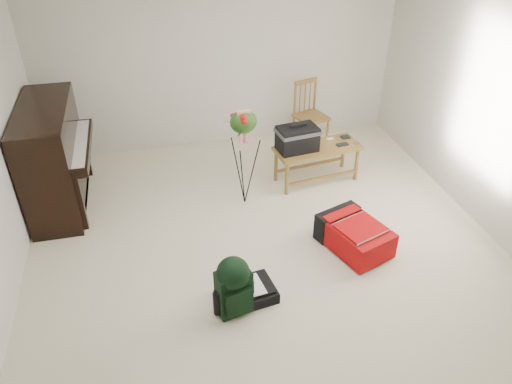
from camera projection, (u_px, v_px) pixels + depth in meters
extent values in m
cube|color=beige|center=(270.00, 258.00, 5.27)|extent=(5.00, 5.50, 0.01)
cube|color=white|center=(274.00, 15.00, 3.89)|extent=(5.00, 5.50, 0.01)
cube|color=beige|center=(220.00, 59.00, 6.81)|extent=(5.00, 0.04, 2.50)
cube|color=beige|center=(509.00, 127.00, 5.07)|extent=(0.04, 5.50, 2.50)
cube|color=black|center=(53.00, 158.00, 5.80)|extent=(0.55, 1.50, 1.25)
cube|color=black|center=(78.00, 147.00, 5.80)|extent=(0.28, 1.30, 0.10)
cube|color=white|center=(77.00, 143.00, 5.77)|extent=(0.22, 1.20, 0.02)
cube|color=black|center=(68.00, 198.00, 6.13)|extent=(0.45, 1.30, 0.10)
cube|color=olive|center=(318.00, 148.00, 6.31)|extent=(1.14, 0.57, 0.04)
cylinder|color=olive|center=(283.00, 177.00, 6.21)|extent=(0.05, 0.05, 0.45)
cylinder|color=olive|center=(276.00, 163.00, 6.50)|extent=(0.05, 0.05, 0.45)
cylinder|color=olive|center=(357.00, 167.00, 6.40)|extent=(0.05, 0.05, 0.45)
cylinder|color=olive|center=(347.00, 154.00, 6.69)|extent=(0.05, 0.05, 0.45)
cube|color=olive|center=(311.00, 117.00, 7.16)|extent=(0.51, 0.51, 0.04)
cylinder|color=olive|center=(302.00, 138.00, 7.11)|extent=(0.04, 0.04, 0.42)
cylinder|color=olive|center=(295.00, 128.00, 7.39)|extent=(0.04, 0.04, 0.42)
cylinder|color=olive|center=(326.00, 136.00, 7.18)|extent=(0.04, 0.04, 0.42)
cylinder|color=olive|center=(318.00, 125.00, 7.46)|extent=(0.04, 0.04, 0.42)
cube|color=olive|center=(309.00, 81.00, 7.03)|extent=(0.36, 0.15, 0.06)
cylinder|color=olive|center=(297.00, 98.00, 7.13)|extent=(0.04, 0.04, 0.51)
cylinder|color=olive|center=(320.00, 95.00, 7.20)|extent=(0.04, 0.04, 0.51)
cube|color=#B50907|center=(355.00, 236.00, 5.32)|extent=(0.72, 0.87, 0.29)
cube|color=black|center=(345.00, 220.00, 5.56)|extent=(0.55, 0.34, 0.31)
cube|color=#B50907|center=(358.00, 227.00, 5.19)|extent=(0.57, 0.55, 0.02)
cube|color=silver|center=(367.00, 240.00, 5.02)|extent=(0.45, 0.17, 0.01)
cube|color=black|center=(249.00, 292.00, 4.78)|extent=(0.54, 0.45, 0.12)
cube|color=black|center=(249.00, 287.00, 4.74)|extent=(0.47, 0.39, 0.03)
cube|color=white|center=(251.00, 286.00, 4.71)|extent=(0.25, 0.32, 0.01)
cube|color=black|center=(242.00, 280.00, 4.75)|extent=(0.17, 0.12, 0.05)
cube|color=black|center=(234.00, 292.00, 4.53)|extent=(0.35, 0.25, 0.47)
cube|color=black|center=(236.00, 303.00, 4.45)|extent=(0.26, 0.11, 0.27)
sphere|color=black|center=(233.00, 273.00, 4.40)|extent=(0.30, 0.30, 0.30)
cube|color=black|center=(224.00, 286.00, 4.61)|extent=(0.05, 0.04, 0.42)
cube|color=black|center=(239.00, 283.00, 4.63)|extent=(0.05, 0.04, 0.42)
cylinder|color=black|center=(244.00, 130.00, 5.60)|extent=(0.01, 0.01, 0.33)
ellipsoid|color=#285119|center=(243.00, 122.00, 5.54)|extent=(0.31, 0.22, 0.29)
cube|color=red|center=(244.00, 114.00, 5.47)|extent=(0.16, 0.06, 0.09)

